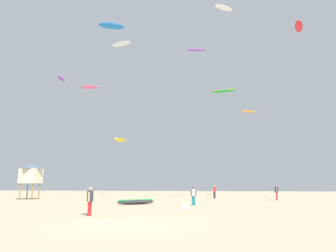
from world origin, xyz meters
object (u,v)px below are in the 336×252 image
(kite_aloft_2, at_px, (61,79))
(kite_aloft_9, at_px, (111,26))
(kite_aloft_0, at_px, (249,111))
(kite_aloft_7, at_px, (90,87))
(person_right, at_px, (214,191))
(person_left, at_px, (277,191))
(kite_aloft_3, at_px, (121,140))
(kite_aloft_6, at_px, (224,91))
(lifeguard_tower, at_px, (31,173))
(cooler_box, at_px, (186,206))
(person_midground, at_px, (194,194))
(kite_grounded_near, at_px, (136,202))
(kite_aloft_8, at_px, (121,44))
(kite_aloft_1, at_px, (299,26))
(kite_aloft_4, at_px, (197,50))
(kite_aloft_5, at_px, (224,8))
(person_foreground, at_px, (90,199))

(kite_aloft_2, height_order, kite_aloft_9, kite_aloft_9)
(kite_aloft_0, distance_m, kite_aloft_2, 34.49)
(kite_aloft_7, bearing_deg, person_right, 7.10)
(person_left, relative_size, kite_aloft_3, 0.50)
(kite_aloft_3, xyz_separation_m, kite_aloft_6, (16.51, -11.43, 4.50))
(lifeguard_tower, distance_m, cooler_box, 21.64)
(person_midground, bearing_deg, person_right, -163.10)
(kite_aloft_6, bearing_deg, person_left, -13.94)
(cooler_box, bearing_deg, person_right, 80.31)
(kite_grounded_near, xyz_separation_m, kite_aloft_8, (-8.02, 21.87, 26.34))
(lifeguard_tower, bearing_deg, kite_aloft_2, 106.22)
(person_midground, bearing_deg, kite_grounded_near, -71.29)
(kite_aloft_2, distance_m, kite_aloft_6, 30.19)
(person_left, distance_m, kite_aloft_0, 24.38)
(cooler_box, bearing_deg, kite_aloft_1, 39.83)
(kite_grounded_near, bearing_deg, kite_aloft_4, 77.36)
(person_left, distance_m, kite_aloft_1, 19.84)
(kite_aloft_4, height_order, kite_aloft_6, kite_aloft_4)
(person_left, bearing_deg, person_right, 164.91)
(kite_aloft_2, bearing_deg, kite_aloft_5, -33.05)
(person_foreground, height_order, person_midground, person_foreground)
(person_midground, height_order, kite_aloft_6, kite_aloft_6)
(kite_aloft_8, bearing_deg, kite_aloft_7, -95.09)
(person_midground, relative_size, kite_aloft_2, 0.57)
(kite_aloft_7, bearing_deg, lifeguard_tower, -140.23)
(kite_aloft_2, height_order, kite_aloft_5, kite_aloft_5)
(person_foreground, distance_m, person_right, 24.11)
(person_midground, xyz_separation_m, kite_aloft_3, (-12.80, 21.92, 8.06))
(kite_aloft_2, bearing_deg, person_left, -20.48)
(kite_grounded_near, relative_size, kite_aloft_0, 1.04)
(person_left, xyz_separation_m, kite_aloft_7, (-23.57, 1.99, 13.88))
(person_foreground, xyz_separation_m, kite_aloft_5, (9.51, 13.17, 20.06))
(kite_grounded_near, bearing_deg, kite_aloft_7, 131.06)
(person_midground, height_order, kite_aloft_0, kite_aloft_0)
(cooler_box, bearing_deg, lifeguard_tower, 151.99)
(kite_aloft_6, bearing_deg, lifeguard_tower, -171.21)
(person_foreground, height_order, kite_aloft_1, kite_aloft_1)
(kite_aloft_0, height_order, kite_aloft_7, kite_aloft_0)
(lifeguard_tower, relative_size, kite_aloft_4, 1.09)
(person_left, bearing_deg, kite_aloft_4, 134.57)
(kite_aloft_7, bearing_deg, kite_aloft_2, 132.06)
(kite_aloft_5, bearing_deg, kite_aloft_2, 146.95)
(lifeguard_tower, distance_m, kite_aloft_9, 25.50)
(cooler_box, xyz_separation_m, kite_aloft_6, (4.25, 13.66, 13.35))
(lifeguard_tower, distance_m, kite_aloft_6, 25.68)
(kite_aloft_6, bearing_deg, kite_aloft_5, -91.68)
(kite_grounded_near, bearing_deg, kite_aloft_3, 109.35)
(person_right, distance_m, kite_aloft_3, 19.18)
(kite_aloft_3, distance_m, kite_aloft_4, 21.52)
(kite_aloft_1, xyz_separation_m, kite_aloft_8, (-26.06, 14.76, 6.07))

